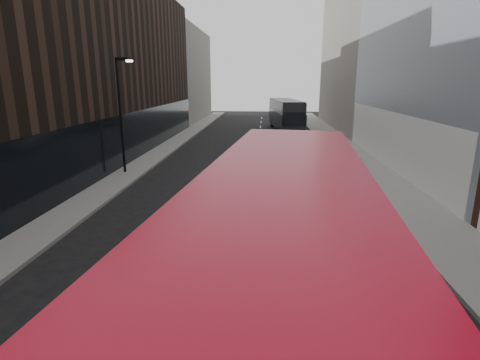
% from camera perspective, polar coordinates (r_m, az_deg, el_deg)
% --- Properties ---
extents(sidewalk_right, '(3.00, 80.00, 0.15)m').
position_cam_1_polar(sidewalk_right, '(31.06, 16.61, 3.65)').
color(sidewalk_right, slate).
rests_on(sidewalk_right, ground).
extents(sidewalk_left, '(2.00, 80.00, 0.15)m').
position_cam_1_polar(sidewalk_left, '(31.51, -12.13, 4.09)').
color(sidewalk_left, slate).
rests_on(sidewalk_left, ground).
extents(building_modern_block, '(5.03, 22.00, 20.00)m').
position_cam_1_polar(building_modern_block, '(28.24, 28.55, 21.56)').
color(building_modern_block, '#999FA3').
rests_on(building_modern_block, ground).
extents(building_victorian, '(6.50, 24.00, 21.00)m').
position_cam_1_polar(building_victorian, '(50.07, 17.19, 18.68)').
color(building_victorian, slate).
rests_on(building_victorian, ground).
extents(building_left_mid, '(5.00, 24.00, 14.00)m').
position_cam_1_polar(building_left_mid, '(36.84, -16.01, 16.21)').
color(building_left_mid, black).
rests_on(building_left_mid, ground).
extents(building_left_far, '(5.00, 20.00, 13.00)m').
position_cam_1_polar(building_left_far, '(58.05, -8.48, 15.42)').
color(building_left_far, slate).
rests_on(building_left_far, ground).
extents(street_lamp, '(1.06, 0.22, 7.00)m').
position_cam_1_polar(street_lamp, '(24.48, -17.65, 10.42)').
color(street_lamp, black).
rests_on(street_lamp, sidewalk_left).
extents(red_bus, '(3.76, 11.34, 4.51)m').
position_cam_1_polar(red_bus, '(5.91, 6.11, -19.03)').
color(red_bus, '#A1091E').
rests_on(red_bus, ground).
extents(grey_bus, '(3.91, 11.44, 3.63)m').
position_cam_1_polar(grey_bus, '(45.54, 6.96, 9.92)').
color(grey_bus, black).
rests_on(grey_bus, ground).
extents(car_a, '(1.67, 3.73, 1.24)m').
position_cam_1_polar(car_a, '(23.24, 5.06, 1.97)').
color(car_a, black).
rests_on(car_a, ground).
extents(car_b, '(2.07, 4.78, 1.53)m').
position_cam_1_polar(car_b, '(31.18, 5.66, 5.53)').
color(car_b, gray).
rests_on(car_b, ground).
extents(car_c, '(2.84, 5.67, 1.58)m').
position_cam_1_polar(car_c, '(29.23, 6.83, 4.92)').
color(car_c, black).
rests_on(car_c, ground).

